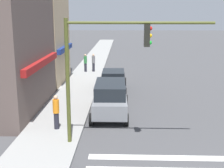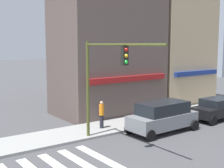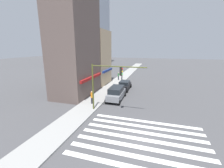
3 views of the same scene
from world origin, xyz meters
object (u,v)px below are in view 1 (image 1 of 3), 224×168
Objects in this scene: pedestrian_green_top at (85,63)px; pedestrian_grey_coat at (93,62)px; traffic_signal at (104,58)px; pedestrian_orange_vest at (56,111)px; sedan_black at (113,80)px; suv_grey at (110,98)px.

pedestrian_green_top and pedestrian_grey_coat have the same top height.
pedestrian_orange_vest is (1.60, 2.55, -2.98)m from traffic_signal.
pedestrian_orange_vest is (-15.96, 0.41, 0.00)m from pedestrian_grey_coat.
sedan_black is at bearing -0.43° from traffic_signal.
sedan_black is at bearing -149.43° from pedestrian_orange_vest.
sedan_black is 2.50× the size of pedestrian_green_top.
traffic_signal reaches higher than pedestrian_green_top.
sedan_black is at bearing 164.11° from pedestrian_grey_coat.
pedestrian_grey_coat is 1.00× the size of pedestrian_orange_vest.
traffic_signal reaches higher than pedestrian_orange_vest.
sedan_black is at bearing -44.78° from pedestrian_green_top.
pedestrian_grey_coat is at bearing -133.91° from pedestrian_orange_vest.
pedestrian_grey_coat is (17.56, 2.14, -2.98)m from traffic_signal.
suv_grey is 1.07× the size of sedan_black.
traffic_signal reaches higher than suv_grey.
pedestrian_green_top is 15.84m from pedestrian_orange_vest.
pedestrian_grey_coat is 15.97m from pedestrian_orange_vest.
sedan_black is 7.84m from pedestrian_green_top.
pedestrian_orange_vest is (-15.84, -0.38, 0.00)m from pedestrian_green_top.
pedestrian_grey_coat is (13.08, 2.22, 0.04)m from suv_grey.
traffic_signal is 4.24m from pedestrian_orange_vest.
traffic_signal is 1.44× the size of sedan_black.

